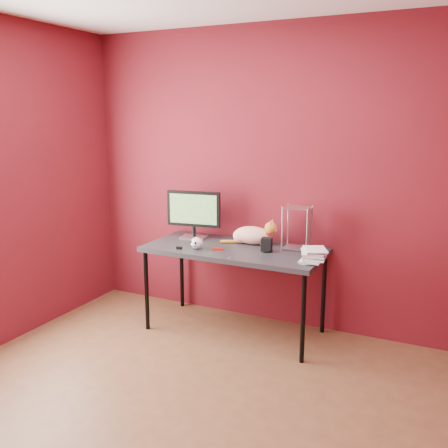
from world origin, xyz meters
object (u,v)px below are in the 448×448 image
at_px(monitor, 194,212).
at_px(cat, 253,235).
at_px(book_stack, 306,190).
at_px(desk, 235,253).
at_px(skull_mug, 196,243).
at_px(speaker, 267,245).

xyz_separation_m(monitor, cat, (0.56, 0.03, -0.16)).
bearing_deg(book_stack, desk, 169.95).
height_order(cat, skull_mug, cat).
bearing_deg(book_stack, cat, 152.10).
bearing_deg(cat, desk, -120.27).
xyz_separation_m(speaker, book_stack, (0.34, -0.11, 0.49)).
xyz_separation_m(monitor, book_stack, (1.10, -0.25, 0.31)).
height_order(cat, book_stack, book_stack).
distance_m(cat, book_stack, 0.77).
distance_m(speaker, book_stack, 0.61).
bearing_deg(monitor, book_stack, -21.39).
xyz_separation_m(skull_mug, speaker, (0.56, 0.18, 0.00)).
height_order(cat, speaker, cat).
bearing_deg(desk, book_stack, -10.05).
bearing_deg(desk, speaker, -0.40).
relative_size(monitor, book_stack, 0.45).
xyz_separation_m(monitor, speaker, (0.76, -0.14, -0.19)).
bearing_deg(monitor, desk, -25.16).
xyz_separation_m(desk, book_stack, (0.63, -0.11, 0.60)).
bearing_deg(speaker, desk, 172.87).
relative_size(skull_mug, book_stack, 0.09).
distance_m(monitor, book_stack, 1.17).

